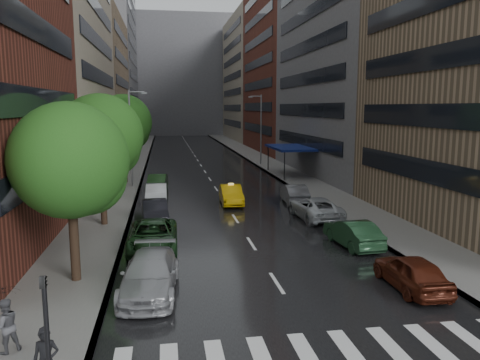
% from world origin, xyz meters
% --- Properties ---
extents(ground, '(220.00, 220.00, 0.00)m').
position_xyz_m(ground, '(0.00, 0.00, 0.00)').
color(ground, gray).
rests_on(ground, ground).
extents(road, '(14.00, 140.00, 0.01)m').
position_xyz_m(road, '(0.00, 50.00, 0.01)').
color(road, black).
rests_on(road, ground).
extents(sidewalk_left, '(4.00, 140.00, 0.15)m').
position_xyz_m(sidewalk_left, '(-9.00, 50.00, 0.07)').
color(sidewalk_left, gray).
rests_on(sidewalk_left, ground).
extents(sidewalk_right, '(4.00, 140.00, 0.15)m').
position_xyz_m(sidewalk_right, '(9.00, 50.00, 0.07)').
color(sidewalk_right, gray).
rests_on(sidewalk_right, ground).
extents(crosswalk, '(13.15, 2.80, 0.01)m').
position_xyz_m(crosswalk, '(0.20, -2.00, 0.01)').
color(crosswalk, silver).
rests_on(crosswalk, ground).
extents(buildings_left, '(8.00, 108.00, 38.00)m').
position_xyz_m(buildings_left, '(-15.00, 58.79, 15.99)').
color(buildings_left, maroon).
rests_on(buildings_left, ground).
extents(buildings_right, '(8.05, 109.10, 36.00)m').
position_xyz_m(buildings_right, '(15.00, 56.70, 15.03)').
color(buildings_right, '#937A5B').
rests_on(buildings_right, ground).
extents(building_far, '(40.00, 14.00, 32.00)m').
position_xyz_m(building_far, '(0.00, 118.00, 16.00)').
color(building_far, slate).
rests_on(building_far, ground).
extents(tree_near, '(4.91, 4.91, 7.82)m').
position_xyz_m(tree_near, '(-8.60, 5.43, 5.35)').
color(tree_near, '#382619').
rests_on(tree_near, ground).
extents(tree_mid, '(5.29, 5.29, 8.43)m').
position_xyz_m(tree_mid, '(-8.60, 15.35, 5.76)').
color(tree_mid, '#382619').
rests_on(tree_mid, ground).
extents(tree_far, '(5.55, 5.55, 8.85)m').
position_xyz_m(tree_far, '(-8.60, 32.61, 6.05)').
color(tree_far, '#382619').
rests_on(tree_far, ground).
extents(taxi, '(1.74, 4.63, 1.51)m').
position_xyz_m(taxi, '(0.41, 20.90, 0.76)').
color(taxi, '#DBA80B').
rests_on(taxi, ground).
extents(parked_cars_left, '(2.67, 28.95, 1.57)m').
position_xyz_m(parked_cars_left, '(-5.40, 13.78, 0.77)').
color(parked_cars_left, gray).
rests_on(parked_cars_left, ground).
extents(parked_cars_right, '(2.67, 22.48, 1.53)m').
position_xyz_m(parked_cars_right, '(5.40, 12.30, 0.75)').
color(parked_cars_right, '#501D10').
rests_on(parked_cars_right, ground).
extents(ped_black_umbrella, '(1.05, 1.00, 2.09)m').
position_xyz_m(ped_black_umbrella, '(-9.58, -0.58, 1.38)').
color(ped_black_umbrella, '#56555B').
rests_on(ped_black_umbrella, sidewalk_left).
extents(traffic_light, '(0.18, 0.15, 3.45)m').
position_xyz_m(traffic_light, '(-7.60, -3.66, 2.23)').
color(traffic_light, black).
rests_on(traffic_light, sidewalk_left).
extents(street_lamp_left, '(1.74, 0.22, 9.00)m').
position_xyz_m(street_lamp_left, '(-7.72, 30.00, 4.89)').
color(street_lamp_left, gray).
rests_on(street_lamp_left, sidewalk_left).
extents(street_lamp_right, '(1.74, 0.22, 9.00)m').
position_xyz_m(street_lamp_right, '(7.72, 45.00, 4.89)').
color(street_lamp_right, gray).
rests_on(street_lamp_right, sidewalk_right).
extents(awning, '(4.00, 8.00, 3.12)m').
position_xyz_m(awning, '(8.98, 35.00, 3.13)').
color(awning, navy).
rests_on(awning, sidewalk_right).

